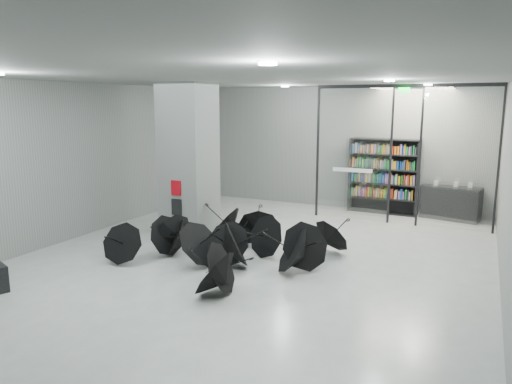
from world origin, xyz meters
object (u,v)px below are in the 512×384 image
at_px(bookshelf, 383,176).
at_px(umbrella_cluster, 232,248).
at_px(column, 189,160).
at_px(shop_counter, 450,203).

xyz_separation_m(bookshelf, umbrella_cluster, (-2.06, -6.36, -0.87)).
height_order(column, shop_counter, column).
distance_m(shop_counter, umbrella_cluster, 7.58).
relative_size(column, shop_counter, 2.38).
relative_size(column, bookshelf, 1.68).
distance_m(column, bookshelf, 6.39).
bearing_deg(column, umbrella_cluster, -37.12).
bearing_deg(column, bookshelf, 48.57).
bearing_deg(shop_counter, bookshelf, -168.61).
bearing_deg(umbrella_cluster, bookshelf, 72.03).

